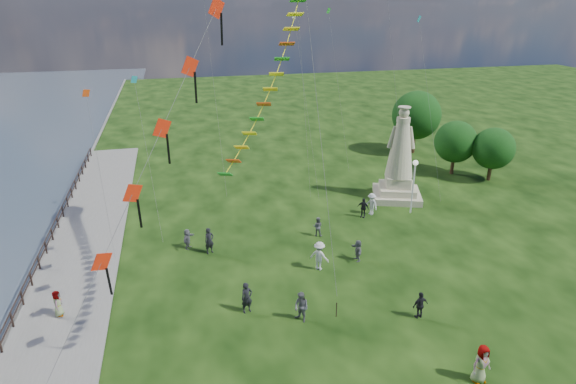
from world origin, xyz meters
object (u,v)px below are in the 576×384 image
object	(u,v)px
person_1	(301,307)
person_9	(363,208)
person_11	(358,250)
statue	(399,165)
person_5	(188,239)
person_8	(371,204)
person_2	(319,256)
lamppost	(414,175)
person_6	(209,241)
person_0	(247,298)
person_10	(58,305)
person_3	(420,305)
person_4	(481,364)
person_7	(318,227)

from	to	relation	value
person_1	person_9	size ratio (longest dim) A/B	1.09
person_1	person_11	size ratio (longest dim) A/B	1.19
statue	person_5	world-z (taller)	statue
person_8	person_2	bearing A→B (deg)	-66.78
person_9	person_11	size ratio (longest dim) A/B	1.09
person_9	person_11	world-z (taller)	person_9
statue	person_11	bearing A→B (deg)	-107.84
statue	lamppost	world-z (taller)	statue
lamppost	person_6	size ratio (longest dim) A/B	2.42
person_6	person_8	size ratio (longest dim) A/B	1.03
person_0	person_5	xyz separation A→B (m)	(-2.84, 8.14, -0.18)
person_2	person_6	world-z (taller)	person_2
lamppost	person_1	xyz separation A→B (m)	(-12.19, -11.46, -2.33)
person_9	person_10	size ratio (longest dim) A/B	1.07
person_3	person_9	bearing A→B (deg)	-107.32
person_1	person_9	xyz separation A→B (m)	(8.12, 11.57, -0.07)
person_2	person_4	bearing A→B (deg)	150.97
person_7	person_8	bearing A→B (deg)	-130.02
person_0	person_1	distance (m)	3.07
person_0	person_11	xyz separation A→B (m)	(7.96, 3.87, -0.17)
person_1	person_10	bearing A→B (deg)	-138.08
statue	person_11	xyz separation A→B (m)	(-7.17, -9.23, -2.27)
lamppost	person_0	bearing A→B (deg)	-146.16
person_8	person_10	world-z (taller)	person_8
person_4	person_9	xyz separation A→B (m)	(1.44, 17.66, -0.16)
person_4	person_10	xyz separation A→B (m)	(-19.36, 9.51, -0.21)
person_4	person_7	distance (m)	15.73
lamppost	person_1	size ratio (longest dim) A/B	2.54
person_9	person_11	distance (m)	6.84
person_7	person_9	world-z (taller)	person_9
person_0	person_3	xyz separation A→B (m)	(8.99, -2.69, -0.11)
person_4	person_8	size ratio (longest dim) A/B	1.08
person_1	person_10	size ratio (longest dim) A/B	1.17
person_5	person_10	world-z (taller)	person_10
person_2	person_10	world-z (taller)	person_2
person_7	person_10	world-z (taller)	person_10
person_6	person_7	distance (m)	7.87
person_7	person_10	size ratio (longest dim) A/B	0.97
lamppost	person_5	size ratio (longest dim) A/B	3.07
person_6	person_1	bearing A→B (deg)	-88.48
person_6	person_0	bearing A→B (deg)	-102.72
person_6	person_9	bearing A→B (deg)	-10.44
person_6	person_11	xyz separation A→B (m)	(9.39, -3.26, -0.19)
person_5	lamppost	bearing A→B (deg)	-55.14
person_5	person_10	size ratio (longest dim) A/B	0.96
statue	person_7	distance (m)	10.42
lamppost	person_4	world-z (taller)	lamppost
statue	person_8	world-z (taller)	statue
person_3	person_10	bearing A→B (deg)	-22.89
person_9	person_1	bearing A→B (deg)	-78.29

